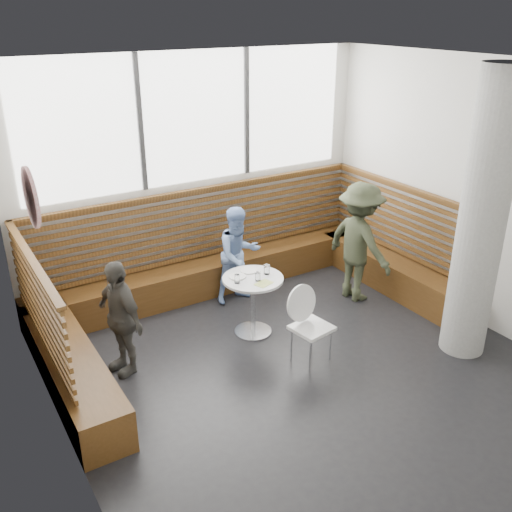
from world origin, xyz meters
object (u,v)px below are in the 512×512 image
adult_man (359,242)px  child_left (120,318)px  cafe_table (253,294)px  child_back (239,255)px  concrete_column (482,220)px  cafe_chair (308,319)px

adult_man → child_left: 3.30m
cafe_table → child_left: (-1.61, 0.08, 0.12)m
adult_man → child_back: bearing=56.9°
concrete_column → child_back: size_ratio=2.42×
child_left → cafe_table: bearing=74.3°
adult_man → child_back: adult_man is taller
cafe_table → adult_man: bearing=2.1°
cafe_table → cafe_chair: (0.23, -0.80, -0.02)m
cafe_table → child_left: 1.61m
child_back → adult_man: bearing=-30.9°
cafe_chair → child_left: (-1.84, 0.88, 0.13)m
concrete_column → adult_man: 1.82m
concrete_column → cafe_table: 2.69m
cafe_chair → child_left: 2.04m
concrete_column → cafe_chair: size_ratio=3.62×
child_left → adult_man: bearing=76.8°
cafe_table → cafe_chair: bearing=-74.0°
concrete_column → cafe_chair: bearing=155.5°
cafe_table → adult_man: 1.72m
adult_man → child_back: 1.61m
cafe_chair → child_back: child_back is taller
cafe_table → cafe_chair: cafe_chair is taller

